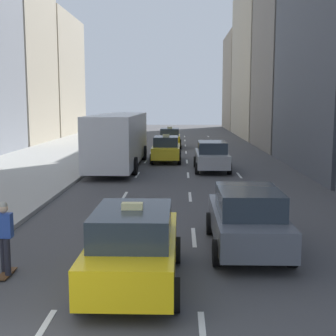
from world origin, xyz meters
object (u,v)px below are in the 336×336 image
(sedan_black_near, at_px, (247,218))
(city_bus, at_px, (119,138))
(taxi_lead, at_px, (166,149))
(taxi_second, at_px, (170,138))
(sedan_silver_behind, at_px, (212,156))
(taxi_third, at_px, (134,246))
(skateboarder, at_px, (4,235))

(sedan_black_near, relative_size, city_bus, 0.39)
(taxi_lead, distance_m, taxi_second, 10.05)
(taxi_second, height_order, sedan_silver_behind, taxi_second)
(taxi_second, relative_size, sedan_black_near, 0.97)
(taxi_third, bearing_deg, sedan_black_near, 42.49)
(taxi_lead, distance_m, sedan_black_near, 19.16)
(sedan_silver_behind, xyz_separation_m, skateboarder, (-5.79, -16.96, 0.08))
(sedan_black_near, bearing_deg, sedan_silver_behind, 90.00)
(taxi_second, relative_size, taxi_third, 1.00)
(taxi_lead, relative_size, taxi_second, 1.00)
(taxi_lead, distance_m, skateboarder, 21.27)
(taxi_second, xyz_separation_m, sedan_black_near, (2.80, -29.00, -0.01))
(sedan_black_near, height_order, skateboarder, skateboarder)
(taxi_lead, distance_m, sedan_silver_behind, 4.96)
(taxi_third, distance_m, sedan_silver_behind, 17.65)
(sedan_silver_behind, distance_m, city_bus, 5.87)
(taxi_lead, bearing_deg, sedan_black_near, -81.60)
(taxi_second, distance_m, city_bus, 13.03)
(taxi_third, relative_size, skateboarder, 2.52)
(taxi_third, xyz_separation_m, sedan_black_near, (2.80, 2.56, -0.01))
(taxi_third, xyz_separation_m, skateboarder, (-2.99, 0.46, 0.08))
(sedan_black_near, distance_m, city_bus, 17.28)
(taxi_third, height_order, sedan_silver_behind, taxi_third)
(city_bus, bearing_deg, taxi_second, 77.50)
(taxi_third, bearing_deg, sedan_silver_behind, 80.87)
(sedan_black_near, xyz_separation_m, city_bus, (-5.61, 16.32, 0.92))
(sedan_black_near, xyz_separation_m, sedan_silver_behind, (0.00, 14.86, 0.01))
(city_bus, bearing_deg, sedan_silver_behind, -14.58)
(skateboarder, bearing_deg, sedan_silver_behind, 71.15)
(taxi_second, bearing_deg, taxi_lead, -90.00)
(sedan_black_near, relative_size, sedan_silver_behind, 0.96)
(taxi_third, xyz_separation_m, city_bus, (-2.81, 18.88, 0.91))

